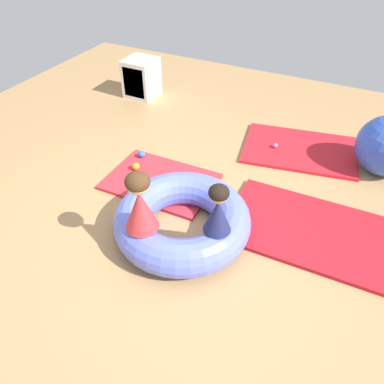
% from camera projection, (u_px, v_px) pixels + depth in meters
% --- Properties ---
extents(ground_plane, '(8.00, 8.00, 0.00)m').
position_uv_depth(ground_plane, '(190.00, 227.00, 3.60)').
color(ground_plane, tan).
extents(gym_mat_near_right, '(1.48, 1.15, 0.04)m').
position_uv_depth(gym_mat_near_right, '(300.00, 150.00, 4.60)').
color(gym_mat_near_right, red).
rests_on(gym_mat_near_right, ground).
extents(gym_mat_far_left, '(1.15, 0.82, 0.04)m').
position_uv_depth(gym_mat_far_left, '(161.00, 182.00, 4.12)').
color(gym_mat_far_left, red).
rests_on(gym_mat_far_left, ground).
extents(gym_mat_center_rear, '(1.83, 0.99, 0.04)m').
position_uv_depth(gym_mat_center_rear, '(324.00, 235.00, 3.50)').
color(gym_mat_center_rear, '#B21923').
rests_on(gym_mat_center_rear, ground).
extents(inflatable_cushion, '(1.26, 1.26, 0.33)m').
position_uv_depth(inflatable_cushion, '(182.00, 220.00, 3.44)').
color(inflatable_cushion, '#6070E5').
rests_on(inflatable_cushion, ground).
extents(child_in_red, '(0.37, 0.37, 0.55)m').
position_uv_depth(child_in_red, '(140.00, 202.00, 2.97)').
color(child_in_red, red).
rests_on(child_in_red, inflatable_cushion).
extents(child_in_navy, '(0.33, 0.33, 0.46)m').
position_uv_depth(child_in_navy, '(218.00, 209.00, 2.98)').
color(child_in_navy, navy).
rests_on(child_in_navy, inflatable_cushion).
extents(play_ball_pink, '(0.06, 0.06, 0.06)m').
position_uv_depth(play_ball_pink, '(275.00, 146.00, 4.58)').
color(play_ball_pink, pink).
rests_on(play_ball_pink, gym_mat_near_right).
extents(play_ball_blue, '(0.08, 0.08, 0.08)m').
position_uv_depth(play_ball_blue, '(141.00, 154.00, 4.42)').
color(play_ball_blue, blue).
rests_on(play_ball_blue, gym_mat_far_left).
extents(play_ball_orange, '(0.09, 0.09, 0.09)m').
position_uv_depth(play_ball_orange, '(136.00, 166.00, 4.23)').
color(play_ball_orange, orange).
rests_on(play_ball_orange, gym_mat_far_left).
extents(play_ball_green, '(0.08, 0.08, 0.08)m').
position_uv_depth(play_ball_green, '(188.00, 188.00, 3.94)').
color(play_ball_green, green).
rests_on(play_ball_green, gym_mat_far_left).
extents(storage_cube, '(0.44, 0.44, 0.56)m').
position_uv_depth(storage_cube, '(140.00, 78.00, 5.63)').
color(storage_cube, white).
rests_on(storage_cube, ground).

